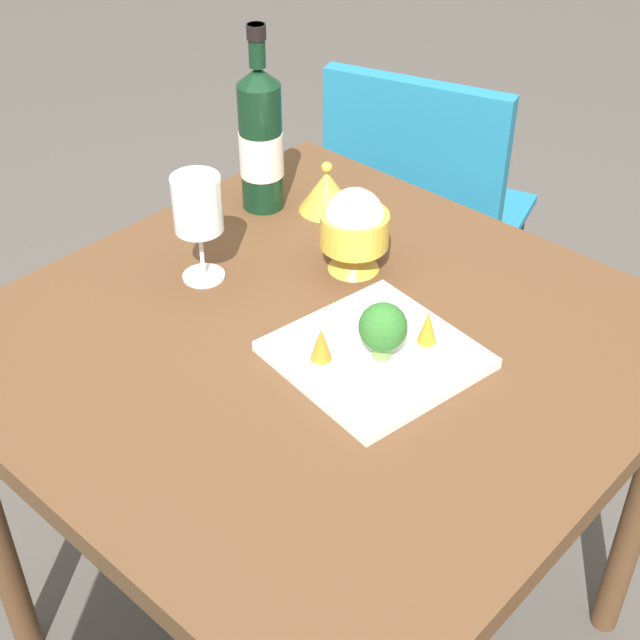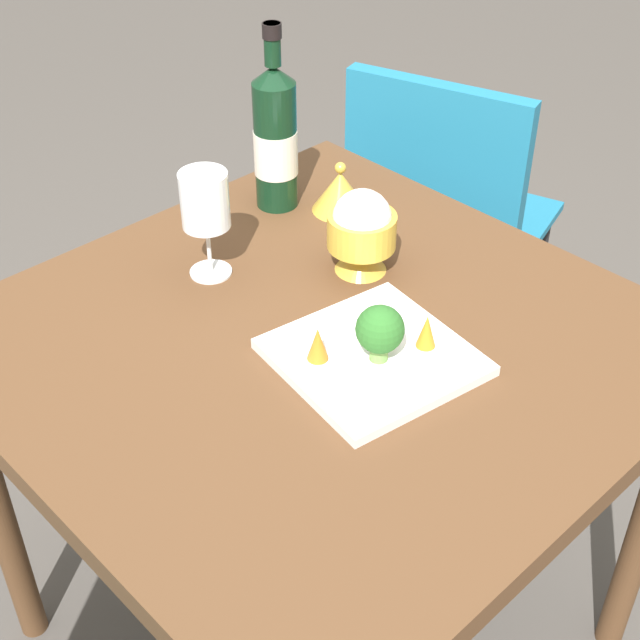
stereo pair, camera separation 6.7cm
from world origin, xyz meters
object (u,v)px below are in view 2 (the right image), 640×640
(wine_bottle, at_px, (275,138))
(carrot_garnish_right, at_px, (318,344))
(wine_glass, at_px, (205,203))
(broccoli_floret, at_px, (380,330))
(carrot_garnish_left, at_px, (427,331))
(rice_bowl_lid, at_px, (340,191))
(rice_bowl, at_px, (362,230))
(serving_plate, at_px, (373,357))
(chair_by_wall, at_px, (443,208))

(wine_bottle, relative_size, carrot_garnish_right, 6.34)
(wine_glass, height_order, broccoli_floret, wine_glass)
(broccoli_floret, relative_size, carrot_garnish_right, 1.66)
(broccoli_floret, height_order, carrot_garnish_left, broccoli_floret)
(rice_bowl_lid, distance_m, carrot_garnish_right, 0.44)
(rice_bowl, bearing_deg, wine_bottle, -99.94)
(rice_bowl, distance_m, carrot_garnish_left, 0.24)
(wine_bottle, relative_size, serving_plate, 1.15)
(carrot_garnish_left, bearing_deg, chair_by_wall, -143.07)
(broccoli_floret, bearing_deg, carrot_garnish_left, 159.54)
(rice_bowl_lid, bearing_deg, rice_bowl, 55.20)
(chair_by_wall, distance_m, broccoli_floret, 0.86)
(serving_plate, bearing_deg, wine_glass, -85.47)
(wine_bottle, height_order, broccoli_floret, wine_bottle)
(serving_plate, distance_m, carrot_garnish_left, 0.08)
(serving_plate, bearing_deg, broccoli_floret, 72.93)
(chair_by_wall, xyz_separation_m, wine_bottle, (0.49, 0.00, 0.34))
(carrot_garnish_right, bearing_deg, chair_by_wall, -153.04)
(rice_bowl, distance_m, broccoli_floret, 0.25)
(chair_by_wall, distance_m, carrot_garnish_right, 0.88)
(rice_bowl_lid, relative_size, carrot_garnish_left, 1.93)
(chair_by_wall, distance_m, rice_bowl_lid, 0.50)
(wine_glass, bearing_deg, chair_by_wall, -172.57)
(serving_plate, bearing_deg, rice_bowl, -131.53)
(carrot_garnish_left, xyz_separation_m, carrot_garnish_right, (0.13, -0.09, -0.00))
(wine_bottle, relative_size, carrot_garnish_left, 6.32)
(wine_bottle, bearing_deg, serving_plate, 65.00)
(rice_bowl, bearing_deg, carrot_garnish_left, 67.27)
(rice_bowl, xyz_separation_m, serving_plate, (0.16, 0.18, -0.07))
(broccoli_floret, bearing_deg, wine_bottle, -114.76)
(wine_bottle, relative_size, broccoli_floret, 3.83)
(chair_by_wall, bearing_deg, carrot_garnish_left, -70.06)
(chair_by_wall, xyz_separation_m, broccoli_floret, (0.69, 0.44, 0.27))
(rice_bowl, bearing_deg, broccoli_floret, 49.89)
(chair_by_wall, distance_m, wine_glass, 0.79)
(carrot_garnish_left, bearing_deg, broccoli_floret, -20.46)
(wine_bottle, distance_m, broccoli_floret, 0.49)
(chair_by_wall, height_order, carrot_garnish_left, chair_by_wall)
(wine_glass, bearing_deg, carrot_garnish_left, 103.73)
(serving_plate, bearing_deg, rice_bowl_lid, -128.49)
(rice_bowl_lid, bearing_deg, wine_glass, -0.09)
(wine_bottle, distance_m, rice_bowl, 0.26)
(wine_glass, distance_m, carrot_garnish_left, 0.40)
(wine_glass, height_order, rice_bowl, wine_glass)
(chair_by_wall, height_order, serving_plate, chair_by_wall)
(rice_bowl, relative_size, carrot_garnish_left, 2.73)
(serving_plate, height_order, carrot_garnish_left, carrot_garnish_left)
(rice_bowl, relative_size, broccoli_floret, 1.65)
(wine_glass, xyz_separation_m, carrot_garnish_right, (0.04, 0.29, -0.09))
(wine_glass, bearing_deg, serving_plate, 94.53)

